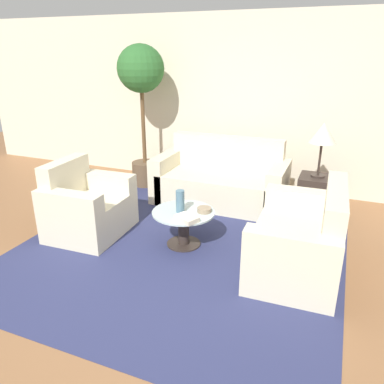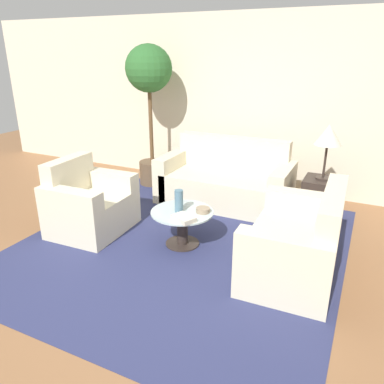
# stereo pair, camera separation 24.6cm
# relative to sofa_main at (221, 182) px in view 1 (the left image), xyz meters

# --- Properties ---
(ground_plane) EXTENTS (14.00, 14.00, 0.00)m
(ground_plane) POSITION_rel_sofa_main_xyz_m (-0.03, -2.23, -0.30)
(ground_plane) COLOR #8E603D
(wall_back) EXTENTS (10.00, 0.06, 2.60)m
(wall_back) POSITION_rel_sofa_main_xyz_m (-0.03, 0.83, 1.00)
(wall_back) COLOR beige
(wall_back) RESTS_ON ground_plane
(rug) EXTENTS (3.44, 3.63, 0.01)m
(rug) POSITION_rel_sofa_main_xyz_m (0.02, -1.40, -0.29)
(rug) COLOR navy
(rug) RESTS_ON ground_plane
(sofa_main) EXTENTS (1.84, 0.85, 0.91)m
(sofa_main) POSITION_rel_sofa_main_xyz_m (0.00, 0.00, 0.00)
(sofa_main) COLOR beige
(sofa_main) RESTS_ON ground_plane
(armchair) EXTENTS (0.82, 0.95, 0.88)m
(armchair) POSITION_rel_sofa_main_xyz_m (-1.19, -1.55, 0.00)
(armchair) COLOR beige
(armchair) RESTS_ON ground_plane
(loveseat) EXTENTS (0.85, 1.33, 0.90)m
(loveseat) POSITION_rel_sofa_main_xyz_m (1.31, -1.42, 0.00)
(loveseat) COLOR beige
(loveseat) RESTS_ON ground_plane
(coffee_table) EXTENTS (0.69, 0.69, 0.41)m
(coffee_table) POSITION_rel_sofa_main_xyz_m (0.02, -1.40, -0.03)
(coffee_table) COLOR #332823
(coffee_table) RESTS_ON ground_plane
(side_table) EXTENTS (0.44, 0.44, 0.54)m
(side_table) POSITION_rel_sofa_main_xyz_m (1.30, 0.00, -0.03)
(side_table) COLOR #332823
(side_table) RESTS_ON ground_plane
(table_lamp) EXTENTS (0.33, 0.33, 0.69)m
(table_lamp) POSITION_rel_sofa_main_xyz_m (1.30, 0.00, 0.79)
(table_lamp) COLOR #332823
(table_lamp) RESTS_ON side_table
(potted_plant) EXTENTS (0.70, 0.70, 2.16)m
(potted_plant) POSITION_rel_sofa_main_xyz_m (-1.37, 0.25, 1.24)
(potted_plant) COLOR brown
(potted_plant) RESTS_ON ground_plane
(vase) EXTENTS (0.09, 0.09, 0.25)m
(vase) POSITION_rel_sofa_main_xyz_m (-0.01, -1.42, 0.24)
(vase) COLOR slate
(vase) RESTS_ON coffee_table
(bowl) EXTENTS (0.15, 0.15, 0.05)m
(bowl) POSITION_rel_sofa_main_xyz_m (0.23, -1.32, 0.14)
(bowl) COLOR gray
(bowl) RESTS_ON coffee_table
(book_stack) EXTENTS (0.28, 0.24, 0.05)m
(book_stack) POSITION_rel_sofa_main_xyz_m (0.14, -1.61, 0.14)
(book_stack) COLOR beige
(book_stack) RESTS_ON coffee_table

